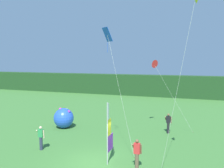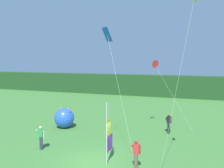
{
  "view_description": "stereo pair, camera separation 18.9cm",
  "coord_description": "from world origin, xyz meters",
  "px_view_note": "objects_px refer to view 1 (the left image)",
  "views": [
    {
      "loc": [
        5.54,
        -12.92,
        6.29
      ],
      "look_at": [
        -0.32,
        3.99,
        4.47
      ],
      "focal_mm": 38.5,
      "sensor_mm": 36.0,
      "label": 1
    },
    {
      "loc": [
        5.72,
        -12.86,
        6.29
      ],
      "look_at": [
        -0.32,
        3.99,
        4.47
      ],
      "focal_mm": 38.5,
      "sensor_mm": 36.0,
      "label": 2
    }
  ],
  "objects_px": {
    "person_near_banner": "(168,123)",
    "banner_flag": "(109,134)",
    "person_mid_field": "(41,137)",
    "kite_red_delta_0": "(154,64)",
    "kite_blue_diamond_2": "(108,39)",
    "person_far_left": "(137,153)",
    "inflatable_balloon": "(64,118)"
  },
  "relations": [
    {
      "from": "person_mid_field",
      "to": "banner_flag",
      "type": "bearing_deg",
      "value": -4.58
    },
    {
      "from": "person_far_left",
      "to": "kite_red_delta_0",
      "type": "height_order",
      "value": "kite_red_delta_0"
    },
    {
      "from": "person_mid_field",
      "to": "inflatable_balloon",
      "type": "height_order",
      "value": "inflatable_balloon"
    },
    {
      "from": "person_near_banner",
      "to": "person_far_left",
      "type": "distance_m",
      "value": 7.61
    },
    {
      "from": "kite_blue_diamond_2",
      "to": "person_far_left",
      "type": "bearing_deg",
      "value": -43.27
    },
    {
      "from": "person_far_left",
      "to": "kite_red_delta_0",
      "type": "distance_m",
      "value": 9.9
    },
    {
      "from": "person_near_banner",
      "to": "inflatable_balloon",
      "type": "bearing_deg",
      "value": -171.03
    },
    {
      "from": "banner_flag",
      "to": "person_far_left",
      "type": "distance_m",
      "value": 2.05
    },
    {
      "from": "inflatable_balloon",
      "to": "person_mid_field",
      "type": "bearing_deg",
      "value": -76.12
    },
    {
      "from": "person_mid_field",
      "to": "kite_blue_diamond_2",
      "type": "height_order",
      "value": "kite_blue_diamond_2"
    },
    {
      "from": "kite_red_delta_0",
      "to": "kite_blue_diamond_2",
      "type": "relative_size",
      "value": 0.75
    },
    {
      "from": "banner_flag",
      "to": "person_far_left",
      "type": "bearing_deg",
      "value": -10.9
    },
    {
      "from": "kite_red_delta_0",
      "to": "person_mid_field",
      "type": "bearing_deg",
      "value": -129.89
    },
    {
      "from": "banner_flag",
      "to": "kite_blue_diamond_2",
      "type": "distance_m",
      "value": 6.25
    },
    {
      "from": "person_far_left",
      "to": "inflatable_balloon",
      "type": "bearing_deg",
      "value": 143.9
    },
    {
      "from": "person_far_left",
      "to": "kite_red_delta_0",
      "type": "relative_size",
      "value": 0.28
    },
    {
      "from": "banner_flag",
      "to": "kite_blue_diamond_2",
      "type": "bearing_deg",
      "value": 110.75
    },
    {
      "from": "banner_flag",
      "to": "inflatable_balloon",
      "type": "height_order",
      "value": "banner_flag"
    },
    {
      "from": "person_mid_field",
      "to": "kite_blue_diamond_2",
      "type": "relative_size",
      "value": 0.2
    },
    {
      "from": "person_near_banner",
      "to": "kite_blue_diamond_2",
      "type": "xyz_separation_m",
      "value": [
        -3.59,
        -5.07,
        6.72
      ]
    },
    {
      "from": "person_near_banner",
      "to": "kite_red_delta_0",
      "type": "xyz_separation_m",
      "value": [
        -1.48,
        1.01,
        4.99
      ]
    },
    {
      "from": "banner_flag",
      "to": "person_mid_field",
      "type": "height_order",
      "value": "banner_flag"
    },
    {
      "from": "person_near_banner",
      "to": "kite_red_delta_0",
      "type": "distance_m",
      "value": 5.3
    },
    {
      "from": "person_mid_field",
      "to": "person_far_left",
      "type": "bearing_deg",
      "value": -6.23
    },
    {
      "from": "banner_flag",
      "to": "kite_blue_diamond_2",
      "type": "relative_size",
      "value": 0.45
    },
    {
      "from": "person_near_banner",
      "to": "inflatable_balloon",
      "type": "distance_m",
      "value": 9.41
    },
    {
      "from": "person_mid_field",
      "to": "person_far_left",
      "type": "distance_m",
      "value": 7.06
    },
    {
      "from": "person_mid_field",
      "to": "kite_red_delta_0",
      "type": "xyz_separation_m",
      "value": [
        6.51,
        7.79,
        5.01
      ]
    },
    {
      "from": "person_far_left",
      "to": "person_mid_field",
      "type": "bearing_deg",
      "value": 173.77
    },
    {
      "from": "person_mid_field",
      "to": "kite_red_delta_0",
      "type": "distance_m",
      "value": 11.32
    },
    {
      "from": "person_near_banner",
      "to": "banner_flag",
      "type": "bearing_deg",
      "value": -111.18
    },
    {
      "from": "banner_flag",
      "to": "person_mid_field",
      "type": "bearing_deg",
      "value": 175.42
    }
  ]
}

